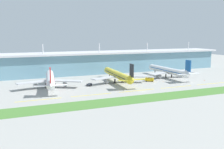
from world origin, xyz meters
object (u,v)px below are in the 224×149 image
airliner_middle (118,75)px  safety_cone_left_wingtip (205,80)px  fuel_truck (150,79)px  safety_cone_nose_front (163,82)px  pushback_tug (89,85)px  airliner_far (168,71)px  airliner_near (50,79)px

airliner_middle → safety_cone_left_wingtip: (72.87, -20.98, -6.10)m
fuel_truck → safety_cone_nose_front: (9.44, -6.10, -1.91)m
pushback_tug → fuel_truck: fuel_truck is taller
pushback_tug → airliner_far: bearing=6.7°
safety_cone_nose_front → airliner_middle: bearing=162.3°
airliner_far → fuel_truck: bearing=-156.9°
airliner_middle → safety_cone_nose_front: bearing=-17.7°
airliner_far → pushback_tug: (-79.36, -9.30, -5.35)m
safety_cone_nose_front → pushback_tug: bearing=172.8°
airliner_middle → airliner_far: 53.55m
fuel_truck → safety_cone_left_wingtip: (45.70, -15.37, -1.91)m
airliner_far → fuel_truck: 28.67m
fuel_truck → safety_cone_left_wingtip: bearing=-18.6°
fuel_truck → safety_cone_nose_front: bearing=-32.9°
pushback_tug → fuel_truck: bearing=-2.0°
airliner_near → fuel_truck: size_ratio=9.26×
pushback_tug → safety_cone_nose_front: size_ratio=7.09×
airliner_middle → fuel_truck: 28.06m
fuel_truck → pushback_tug: bearing=178.0°
airliner_middle → safety_cone_left_wingtip: size_ratio=97.09×
airliner_near → safety_cone_nose_front: (91.82, -13.03, -6.10)m
fuel_truck → airliner_far: bearing=23.1°
airliner_near → airliner_middle: bearing=-1.4°
airliner_near → airliner_middle: size_ratio=1.01×
airliner_middle → fuel_truck: (27.18, -5.61, -4.19)m
airliner_middle → safety_cone_nose_front: size_ratio=97.09×
airliner_middle → safety_cone_left_wingtip: airliner_middle is taller
airliner_middle → safety_cone_nose_front: 38.92m
airliner_far → fuel_truck: airliner_far is taller
pushback_tug → safety_cone_left_wingtip: 100.45m
safety_cone_nose_front → fuel_truck: bearing=147.1°
airliner_middle → safety_cone_nose_front: airliner_middle is taller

